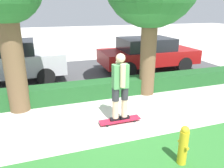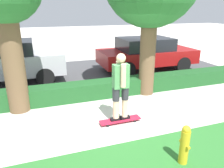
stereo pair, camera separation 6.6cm
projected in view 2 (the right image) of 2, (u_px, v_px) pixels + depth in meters
The scene contains 8 objects.
ground_plane at pixel (121, 119), 5.50m from camera, with size 60.00×60.00×0.00m, color beige.
street_asphalt at pixel (85, 74), 9.25m from camera, with size 12.72×5.00×0.01m.
hedge_row at pixel (103, 89), 6.85m from camera, with size 12.72×0.60×0.50m.
skateboard at pixel (120, 120), 5.29m from camera, with size 1.02×0.24×0.08m.
skater_person at pixel (121, 86), 5.00m from camera, with size 0.49×0.42×1.62m.
parked_car_front at pixel (7, 61), 7.94m from camera, with size 3.95×1.79×1.54m.
parked_car_middle at pixel (146, 53), 9.64m from camera, with size 4.21×1.95×1.43m.
fire_hydrant at pixel (185, 145), 3.80m from camera, with size 0.16×0.26×0.76m.
Camera 2 is at (-1.83, -4.56, 2.63)m, focal length 35.00 mm.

